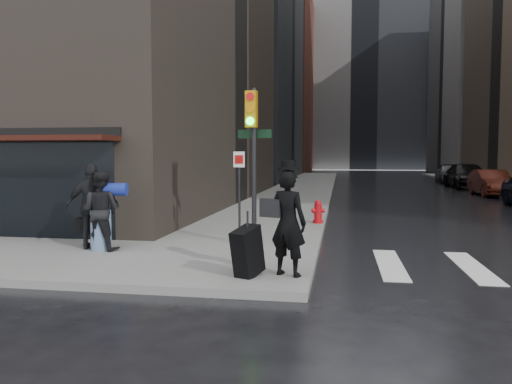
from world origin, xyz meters
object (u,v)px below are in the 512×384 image
at_px(man_overcoat, 280,227).
at_px(man_greycoat, 93,206).
at_px(parked_car_3, 467,176).
at_px(parked_car_4, 449,173).
at_px(fire_hydrant, 318,213).
at_px(man_jeans, 101,211).
at_px(traffic_light, 252,144).
at_px(parked_car_2, 491,183).

height_order(man_overcoat, man_greycoat, man_overcoat).
distance_m(man_overcoat, parked_car_3, 29.35).
bearing_deg(man_greycoat, parked_car_4, -137.16).
xyz_separation_m(man_greycoat, parked_car_3, (14.05, 25.91, -0.27)).
distance_m(man_overcoat, fire_hydrant, 7.00).
xyz_separation_m(man_overcoat, man_jeans, (-4.18, 1.70, 0.02)).
height_order(man_jeans, traffic_light, traffic_light).
height_order(traffic_light, parked_car_4, traffic_light).
relative_size(traffic_light, parked_car_4, 0.76).
bearing_deg(man_greycoat, fire_hydrant, -156.54).
bearing_deg(traffic_light, man_overcoat, -62.11).
bearing_deg(parked_car_4, man_jeans, -108.82).
height_order(man_greycoat, parked_car_4, man_greycoat).
relative_size(man_overcoat, fire_hydrant, 2.87).
distance_m(man_overcoat, parked_car_2, 22.93).
distance_m(traffic_light, parked_car_3, 27.15).
bearing_deg(parked_car_4, traffic_light, -104.55).
bearing_deg(parked_car_2, man_overcoat, -113.66).
relative_size(man_jeans, traffic_light, 0.48).
height_order(man_overcoat, traffic_light, traffic_light).
xyz_separation_m(man_greycoat, parked_car_2, (13.73, 19.13, -0.38)).
relative_size(fire_hydrant, parked_car_2, 0.16).
relative_size(parked_car_2, parked_car_3, 0.77).
bearing_deg(traffic_light, man_jeans, -152.56).
distance_m(man_greycoat, parked_car_3, 29.47).
bearing_deg(parked_car_2, parked_car_3, 87.56).
relative_size(man_overcoat, man_greycoat, 1.06).
height_order(man_overcoat, parked_car_4, man_overcoat).
bearing_deg(man_overcoat, man_greycoat, -0.30).
height_order(man_jeans, parked_car_3, man_jeans).
relative_size(man_greycoat, parked_car_3, 0.33).
height_order(man_jeans, parked_car_4, man_jeans).
distance_m(traffic_light, fire_hydrant, 4.83).
distance_m(man_greycoat, traffic_light, 3.83).
xyz_separation_m(traffic_light, parked_car_4, (10.82, 31.71, -1.68)).
height_order(man_greycoat, fire_hydrant, man_greycoat).
xyz_separation_m(man_jeans, man_greycoat, (-0.25, 0.13, 0.08)).
bearing_deg(parked_car_2, man_jeans, -124.72).
distance_m(man_jeans, traffic_light, 3.68).
xyz_separation_m(man_overcoat, parked_car_3, (9.62, 27.73, -0.17)).
height_order(fire_hydrant, parked_car_4, parked_car_4).
xyz_separation_m(man_overcoat, traffic_light, (-0.99, 2.80, 1.49)).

